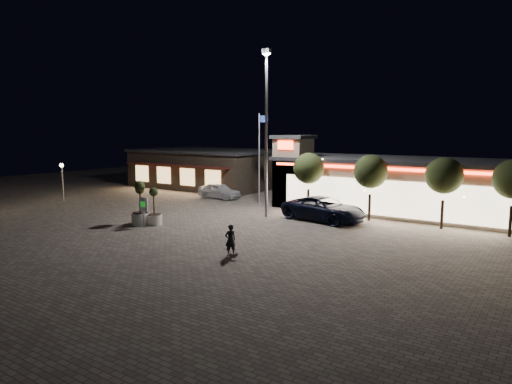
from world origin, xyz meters
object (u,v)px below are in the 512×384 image
Objects in this scene: pedestrian at (230,240)px; valet_sign at (143,207)px; planter_left at (141,211)px; planter_mid at (140,212)px; white_sedan at (219,191)px; pickup_truck at (324,209)px.

valet_sign is at bearing -74.17° from pedestrian.
valet_sign is (-8.93, 2.08, 0.61)m from pedestrian.
planter_mid is at bearing 139.30° from planter_left.
white_sedan is 13.95m from valet_sign.
planter_mid reaches higher than pickup_truck.
pickup_truck is 3.75× the size of pedestrian.
white_sedan is at bearing -110.45° from pedestrian.
pedestrian is (0.07, -11.19, -0.03)m from pickup_truck.
valet_sign is (-8.86, -9.11, 0.57)m from pickup_truck.
pickup_truck is 2.24× the size of planter_mid.
valet_sign is at bearing 144.23° from pickup_truck.
planter_left is (-9.89, 2.66, 0.12)m from pedestrian.
pickup_truck is at bearing -106.60° from white_sedan.
white_sedan is at bearing 107.69° from valet_sign.
pedestrian is at bearing -138.35° from white_sedan.
white_sedan is 20.22m from pedestrian.
planter_mid is (3.02, -12.47, 0.11)m from white_sedan.
white_sedan is 1.58× the size of planter_mid.
white_sedan is 2.14× the size of valet_sign.
white_sedan is at bearing 80.79° from pickup_truck.
white_sedan is at bearing 104.46° from planter_left.
pedestrian is 0.54× the size of planter_left.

